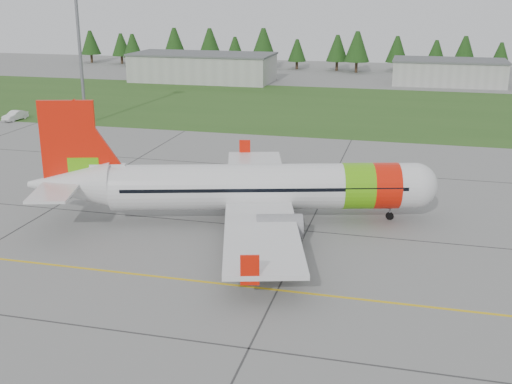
# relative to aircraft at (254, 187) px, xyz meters

# --- Properties ---
(ground) EXTENTS (320.00, 320.00, 0.00)m
(ground) POSITION_rel_aircraft_xyz_m (-4.85, -21.47, -3.24)
(ground) COLOR gray
(ground) RESTS_ON ground
(aircraft) EXTENTS (36.27, 34.20, 11.22)m
(aircraft) POSITION_rel_aircraft_xyz_m (0.00, 0.00, 0.00)
(aircraft) COLOR silver
(aircraft) RESTS_ON ground
(service_van) EXTENTS (1.81, 1.74, 4.67)m
(service_van) POSITION_rel_aircraft_xyz_m (-49.53, 36.58, -0.90)
(service_van) COLOR silver
(service_van) RESTS_ON ground
(grass_strip) EXTENTS (320.00, 50.00, 0.03)m
(grass_strip) POSITION_rel_aircraft_xyz_m (-4.85, 60.53, -3.22)
(grass_strip) COLOR #30561E
(grass_strip) RESTS_ON ground
(taxi_guideline) EXTENTS (120.00, 0.25, 0.02)m
(taxi_guideline) POSITION_rel_aircraft_xyz_m (-4.85, -13.47, -3.23)
(taxi_guideline) COLOR gold
(taxi_guideline) RESTS_ON ground
(hangar_west) EXTENTS (32.00, 14.00, 6.00)m
(hangar_west) POSITION_rel_aircraft_xyz_m (-34.85, 88.53, -0.24)
(hangar_west) COLOR #A8A8A3
(hangar_west) RESTS_ON ground
(hangar_east) EXTENTS (24.00, 12.00, 5.20)m
(hangar_east) POSITION_rel_aircraft_xyz_m (20.15, 96.53, -0.64)
(hangar_east) COLOR #A8A8A3
(hangar_east) RESTS_ON ground
(floodlight_mast) EXTENTS (0.50, 0.50, 20.00)m
(floodlight_mast) POSITION_rel_aircraft_xyz_m (-36.85, 36.53, 6.76)
(floodlight_mast) COLOR slate
(floodlight_mast) RESTS_ON ground
(treeline) EXTENTS (160.00, 8.00, 10.00)m
(treeline) POSITION_rel_aircraft_xyz_m (-4.85, 116.53, 1.76)
(treeline) COLOR #1C3F14
(treeline) RESTS_ON ground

